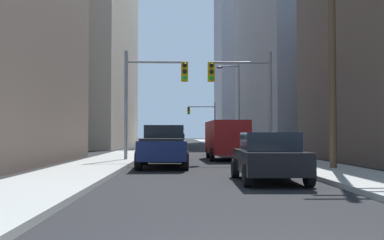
% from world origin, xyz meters
% --- Properties ---
extents(sidewalk_left, '(2.90, 160.00, 0.15)m').
position_xyz_m(sidewalk_left, '(-4.77, 50.00, 0.07)').
color(sidewalk_left, '#9E9E99').
rests_on(sidewalk_left, ground).
extents(sidewalk_right, '(2.90, 160.00, 0.15)m').
position_xyz_m(sidewalk_right, '(4.77, 50.00, 0.07)').
color(sidewalk_right, '#9E9E99').
rests_on(sidewalk_right, ground).
extents(pickup_truck_navy, '(2.20, 5.41, 1.90)m').
position_xyz_m(pickup_truck_navy, '(-1.74, 15.79, 0.93)').
color(pickup_truck_navy, '#141E4C').
rests_on(pickup_truck_navy, ground).
extents(cargo_van_red, '(2.20, 5.29, 2.26)m').
position_xyz_m(cargo_van_red, '(1.72, 21.74, 1.29)').
color(cargo_van_red, maroon).
rests_on(cargo_van_red, ground).
extents(sedan_black, '(1.95, 4.25, 1.52)m').
position_xyz_m(sedan_black, '(1.71, 9.18, 0.77)').
color(sedan_black, black).
rests_on(sedan_black, ground).
extents(sedan_green, '(1.95, 4.21, 1.52)m').
position_xyz_m(sedan_green, '(-1.53, 21.28, 0.77)').
color(sedan_green, '#195938').
rests_on(sedan_green, ground).
extents(sedan_maroon, '(1.95, 4.20, 1.52)m').
position_xyz_m(sedan_maroon, '(-1.56, 26.66, 0.77)').
color(sedan_maroon, maroon).
rests_on(sedan_maroon, ground).
extents(sedan_white, '(1.95, 4.22, 1.52)m').
position_xyz_m(sedan_white, '(-1.78, 44.14, 0.77)').
color(sedan_white, white).
rests_on(sedan_white, ground).
extents(traffic_signal_near_left, '(3.44, 0.44, 6.00)m').
position_xyz_m(traffic_signal_near_left, '(-2.47, 19.68, 4.03)').
color(traffic_signal_near_left, gray).
rests_on(traffic_signal_near_left, ground).
extents(traffic_signal_near_right, '(3.50, 0.44, 6.00)m').
position_xyz_m(traffic_signal_near_right, '(2.44, 19.68, 4.03)').
color(traffic_signal_near_right, gray).
rests_on(traffic_signal_near_right, ground).
extents(traffic_signal_far_right, '(3.95, 0.44, 6.00)m').
position_xyz_m(traffic_signal_far_right, '(2.23, 57.85, 4.05)').
color(traffic_signal_far_right, gray).
rests_on(traffic_signal_far_right, ground).
extents(utility_pole_right, '(2.20, 0.28, 10.30)m').
position_xyz_m(utility_pole_right, '(5.06, 13.07, 5.43)').
color(utility_pole_right, brown).
rests_on(utility_pole_right, ground).
extents(street_lamp_right, '(2.01, 0.32, 7.50)m').
position_xyz_m(street_lamp_right, '(3.72, 33.34, 4.50)').
color(street_lamp_right, gray).
rests_on(street_lamp_right, ground).
extents(building_left_mid_office, '(16.12, 26.64, 33.83)m').
position_xyz_m(building_left_mid_office, '(-15.46, 50.62, 16.91)').
color(building_left_mid_office, '#B7A893').
rests_on(building_left_mid_office, ground).
extents(building_right_mid_block, '(18.03, 30.00, 25.76)m').
position_xyz_m(building_right_mid_block, '(16.41, 48.74, 12.88)').
color(building_right_mid_block, '#93939E').
rests_on(building_right_mid_block, ground).
extents(building_right_far_highrise, '(14.92, 18.74, 58.81)m').
position_xyz_m(building_right_far_highrise, '(14.33, 88.14, 29.40)').
color(building_right_far_highrise, '#93939E').
rests_on(building_right_far_highrise, ground).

